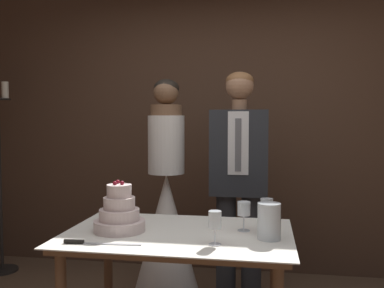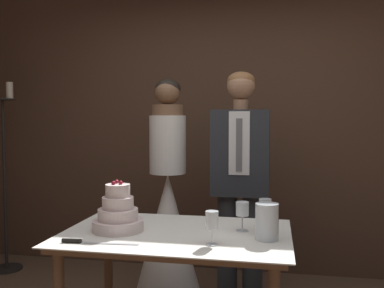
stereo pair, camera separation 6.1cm
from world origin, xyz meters
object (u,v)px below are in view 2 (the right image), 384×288
(wine_glass_middle, at_px, (212,222))
(wine_glass_far, at_px, (242,210))
(groom, at_px, (240,175))
(cake_table, at_px, (176,249))
(bride, at_px, (168,220))
(tiered_cake, at_px, (118,214))
(hurricane_candle, at_px, (267,222))
(cake_knife, at_px, (85,242))
(candle_stand, at_px, (5,185))
(wine_glass_near, at_px, (265,209))

(wine_glass_middle, xyz_separation_m, wine_glass_far, (0.13, 0.29, -0.00))
(groom, bearing_deg, cake_table, -107.07)
(wine_glass_far, relative_size, bride, 0.10)
(tiered_cake, distance_m, hurricane_candle, 0.82)
(cake_table, relative_size, cake_knife, 3.16)
(tiered_cake, relative_size, candle_stand, 0.16)
(cake_table, bearing_deg, wine_glass_near, 10.34)
(wine_glass_middle, xyz_separation_m, hurricane_candle, (0.27, 0.14, -0.03))
(cake_table, distance_m, bride, 0.95)
(wine_glass_middle, relative_size, candle_stand, 0.10)
(wine_glass_near, xyz_separation_m, bride, (-0.76, 0.82, -0.29))
(hurricane_candle, height_order, bride, bride)
(tiered_cake, height_order, wine_glass_near, tiered_cake)
(wine_glass_middle, relative_size, wine_glass_far, 1.03)
(cake_knife, relative_size, wine_glass_far, 2.40)
(wine_glass_near, distance_m, hurricane_candle, 0.15)
(wine_glass_middle, relative_size, hurricane_candle, 0.89)
(bride, bearing_deg, groom, -0.05)
(cake_knife, bearing_deg, cake_table, 31.62)
(wine_glass_middle, bearing_deg, wine_glass_far, 66.15)
(wine_glass_far, distance_m, hurricane_candle, 0.20)
(wine_glass_near, relative_size, wine_glass_far, 1.13)
(cake_knife, relative_size, wine_glass_middle, 2.33)
(bride, xyz_separation_m, candle_stand, (-1.64, 0.35, 0.18))
(hurricane_candle, bearing_deg, wine_glass_far, 133.21)
(cake_knife, relative_size, bride, 0.23)
(tiered_cake, distance_m, groom, 1.12)
(cake_table, relative_size, bride, 0.73)
(cake_knife, relative_size, hurricane_candle, 2.08)
(wine_glass_near, relative_size, bride, 0.11)
(tiered_cake, bearing_deg, candle_stand, 141.10)
(wine_glass_near, xyz_separation_m, candle_stand, (-2.40, 1.17, -0.11))
(wine_glass_far, height_order, groom, groom)
(cake_knife, height_order, wine_glass_middle, wine_glass_middle)
(tiered_cake, relative_size, wine_glass_near, 1.53)
(groom, bearing_deg, candle_stand, 171.01)
(groom, bearing_deg, hurricane_candle, -77.47)
(wine_glass_near, height_order, wine_glass_far, wine_glass_near)
(bride, bearing_deg, wine_glass_middle, -65.44)
(bride, xyz_separation_m, groom, (0.56, -0.00, 0.37))
(hurricane_candle, bearing_deg, wine_glass_middle, -151.47)
(wine_glass_near, bearing_deg, groom, 103.84)
(cake_knife, bearing_deg, wine_glass_near, 18.81)
(hurricane_candle, bearing_deg, tiered_cake, 178.35)
(wine_glass_near, bearing_deg, wine_glass_middle, -131.38)
(candle_stand, bearing_deg, bride, -11.95)
(cake_knife, xyz_separation_m, hurricane_candle, (0.90, 0.24, 0.08))
(wine_glass_near, xyz_separation_m, hurricane_candle, (0.01, -0.14, -0.04))
(tiered_cake, distance_m, candle_stand, 2.05)
(wine_glass_far, bearing_deg, wine_glass_middle, -113.85)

